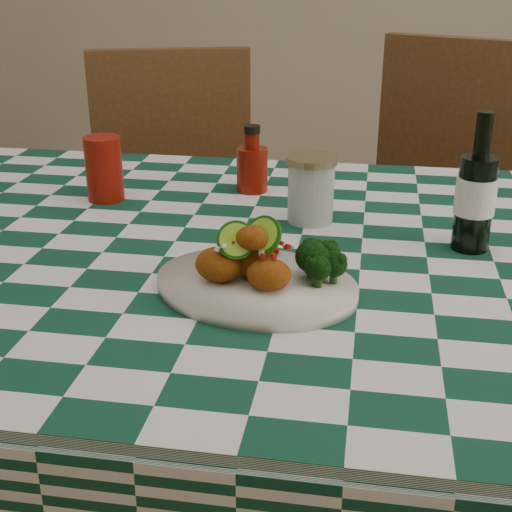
% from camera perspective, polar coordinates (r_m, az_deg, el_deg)
% --- Properties ---
extents(dining_table, '(1.66, 1.06, 0.79)m').
position_cam_1_polar(dining_table, '(1.36, 2.94, -14.93)').
color(dining_table, '#10402D').
rests_on(dining_table, ground).
extents(plate, '(0.34, 0.30, 0.02)m').
position_cam_1_polar(plate, '(1.01, 0.00, -2.40)').
color(plate, silver).
rests_on(plate, dining_table).
extents(fried_chicken_pile, '(0.13, 0.09, 0.08)m').
position_cam_1_polar(fried_chicken_pile, '(0.99, -0.20, 0.22)').
color(fried_chicken_pile, '#8D440D').
rests_on(fried_chicken_pile, plate).
extents(broccoli_side, '(0.07, 0.07, 0.05)m').
position_cam_1_polar(broccoli_side, '(0.99, 4.99, -0.59)').
color(broccoli_side, black).
rests_on(broccoli_side, plate).
extents(red_tumbler, '(0.08, 0.08, 0.12)m').
position_cam_1_polar(red_tumbler, '(1.40, -12.06, 6.85)').
color(red_tumbler, maroon).
rests_on(red_tumbler, dining_table).
extents(ketchup_bottle, '(0.07, 0.07, 0.13)m').
position_cam_1_polar(ketchup_bottle, '(1.42, -0.32, 7.79)').
color(ketchup_bottle, '#6F1005').
rests_on(ketchup_bottle, dining_table).
extents(mason_jar, '(0.11, 0.11, 0.12)m').
position_cam_1_polar(mason_jar, '(1.26, 4.41, 5.35)').
color(mason_jar, '#B2BCBA').
rests_on(mason_jar, dining_table).
extents(beer_bottle, '(0.07, 0.07, 0.22)m').
position_cam_1_polar(beer_bottle, '(1.17, 17.28, 5.63)').
color(beer_bottle, black).
rests_on(beer_bottle, dining_table).
extents(wooden_chair_left, '(0.57, 0.58, 0.98)m').
position_cam_1_polar(wooden_chair_left, '(1.97, -6.20, 1.05)').
color(wooden_chair_left, '#472814').
rests_on(wooden_chair_left, ground).
extents(wooden_chair_right, '(0.62, 0.63, 1.02)m').
position_cam_1_polar(wooden_chair_right, '(1.90, 13.58, 0.42)').
color(wooden_chair_right, '#472814').
rests_on(wooden_chair_right, ground).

